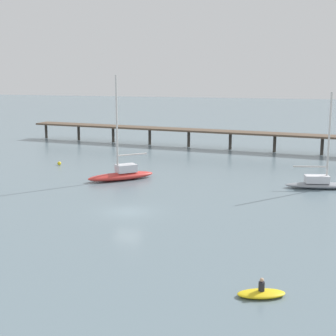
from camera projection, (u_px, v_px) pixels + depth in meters
ground_plane at (128, 212)px, 46.73m from camera, size 400.00×400.00×0.00m
pier at (301, 129)px, 78.76m from camera, size 67.81×12.39×7.01m
sailboat_red at (122, 173)px, 60.37m from camera, size 7.61×7.20×12.39m
sailboat_gray at (321, 182)px, 56.07m from camera, size 8.43×3.76×10.62m
dinghy_yellow at (261, 293)px, 29.23m from camera, size 3.09×2.15×1.14m
mooring_buoy_far at (59, 163)px, 69.76m from camera, size 0.51×0.51×0.51m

